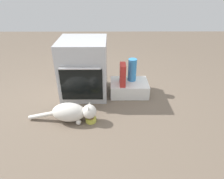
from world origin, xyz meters
name	(u,v)px	position (x,y,z in m)	size (l,w,h in m)	color
ground	(78,113)	(0.00, 0.00, 0.00)	(8.00, 8.00, 0.00)	#6B5B4C
oven	(84,68)	(0.04, 0.47, 0.36)	(0.58, 0.63, 0.73)	#B7BABF
pantry_cabinet	(129,88)	(0.63, 0.44, 0.09)	(0.50, 0.36, 0.17)	white
food_bowl	(91,119)	(0.17, -0.16, 0.03)	(0.12, 0.12, 0.07)	#D1D14C
cat	(72,112)	(-0.02, -0.15, 0.12)	(0.76, 0.22, 0.22)	silver
soda_can	(124,74)	(0.56, 0.58, 0.23)	(0.07, 0.07, 0.12)	green
water_bottle	(132,70)	(0.67, 0.50, 0.32)	(0.11, 0.11, 0.30)	#388CD1
cereal_box	(123,75)	(0.54, 0.37, 0.31)	(0.07, 0.18, 0.28)	#B72D28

